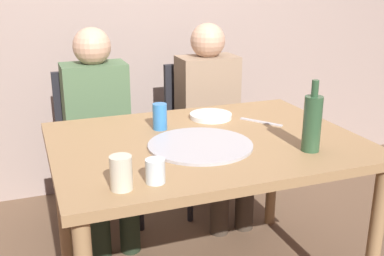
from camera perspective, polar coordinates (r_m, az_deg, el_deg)
dining_table at (r=2.07m, az=1.66°, el=-3.51°), size 1.32×0.98×0.76m
pizza_tray at (r=1.95m, az=1.02°, el=-2.08°), size 0.44×0.44×0.01m
wine_bottle at (r=1.93m, az=14.43°, el=0.65°), size 0.07×0.07×0.29m
tumbler_near at (r=1.57m, az=-8.63°, el=-5.42°), size 0.08×0.08×0.12m
tumbler_far at (r=1.61m, az=-4.49°, el=-5.24°), size 0.07×0.07×0.09m
soda_can at (r=2.16m, az=-3.94°, el=1.40°), size 0.07×0.07×0.12m
plate_stack at (r=2.34m, az=2.30°, el=1.49°), size 0.21×0.21×0.02m
table_knife at (r=2.29m, az=8.40°, el=0.74°), size 0.14×0.19×0.01m
chair_left at (r=2.85m, az=-11.57°, el=-1.13°), size 0.44×0.44×0.90m
chair_right at (r=3.03m, az=1.40°, el=0.34°), size 0.44×0.44×0.90m
guest_in_sweater at (r=2.67m, az=-11.21°, el=0.45°), size 0.36×0.56×1.17m
guest_in_beanie at (r=2.85m, az=2.54°, el=1.92°), size 0.36×0.56×1.17m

